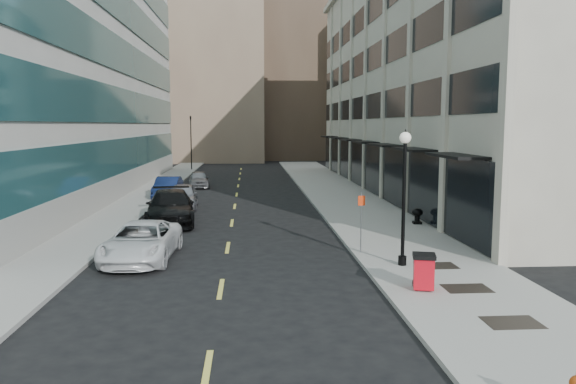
{
  "coord_description": "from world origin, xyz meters",
  "views": [
    {
      "loc": [
        0.92,
        -15.37,
        5.18
      ],
      "look_at": [
        2.6,
        8.59,
        2.28
      ],
      "focal_mm": 35.0,
      "sensor_mm": 36.0,
      "label": 1
    }
  ],
  "objects": [
    {
      "name": "sign_post",
      "position": [
        5.3,
        6.06,
        1.71
      ],
      "size": [
        0.28,
        0.08,
        2.42
      ],
      "rotation": [
        0.0,
        0.0,
        0.13
      ],
      "color": "slate",
      "rests_on": "sidewalk_right"
    },
    {
      "name": "ground",
      "position": [
        0.0,
        0.0,
        0.0
      ],
      "size": [
        160.0,
        160.0,
        0.0
      ],
      "primitive_type": "plane",
      "color": "black",
      "rests_on": "ground"
    },
    {
      "name": "sidewalk_right",
      "position": [
        7.5,
        20.0,
        0.07
      ],
      "size": [
        5.0,
        80.0,
        0.15
      ],
      "primitive_type": "cube",
      "color": "#99958B",
      "rests_on": "ground"
    },
    {
      "name": "trash_bin",
      "position": [
        6.23,
        1.0,
        0.75
      ],
      "size": [
        0.82,
        0.84,
        1.11
      ],
      "rotation": [
        0.0,
        0.0,
        -0.24
      ],
      "color": "red",
      "rests_on": "sidewalk_right"
    },
    {
      "name": "car_white_van",
      "position": [
        -3.2,
        6.0,
        0.73
      ],
      "size": [
        2.64,
        5.34,
        1.46
      ],
      "primitive_type": "imported",
      "rotation": [
        0.0,
        0.0,
        -0.04
      ],
      "color": "silver",
      "rests_on": "ground"
    },
    {
      "name": "car_blue_sedan",
      "position": [
        -4.8,
        24.4,
        0.74
      ],
      "size": [
        1.69,
        4.56,
        1.49
      ],
      "primitive_type": "imported",
      "rotation": [
        0.0,
        0.0,
        -0.03
      ],
      "color": "#13204A",
      "rests_on": "ground"
    },
    {
      "name": "skyline_stone",
      "position": [
        18.0,
        66.0,
        10.0
      ],
      "size": [
        10.0,
        14.0,
        20.0
      ],
      "primitive_type": "cube",
      "color": "#BCB49F",
      "rests_on": "ground"
    },
    {
      "name": "grate_far",
      "position": [
        7.6,
        3.8,
        0.15
      ],
      "size": [
        1.4,
        1.0,
        0.01
      ],
      "primitive_type": "cube",
      "color": "black",
      "rests_on": "sidewalk_right"
    },
    {
      "name": "grate_mid",
      "position": [
        7.6,
        1.0,
        0.15
      ],
      "size": [
        1.4,
        1.0,
        0.01
      ],
      "primitive_type": "cube",
      "color": "black",
      "rests_on": "sidewalk_right"
    },
    {
      "name": "skyline_tan_far",
      "position": [
        -14.0,
        78.0,
        11.0
      ],
      "size": [
        12.0,
        14.0,
        22.0
      ],
      "primitive_type": "cube",
      "color": "#856F57",
      "rests_on": "ground"
    },
    {
      "name": "car_silver_sedan",
      "position": [
        -3.2,
        19.56,
        0.76
      ],
      "size": [
        2.04,
        4.56,
        1.52
      ],
      "primitive_type": "imported",
      "rotation": [
        0.0,
        0.0,
        0.06
      ],
      "color": "gray",
      "rests_on": "ground"
    },
    {
      "name": "traffic_signal",
      "position": [
        -5.5,
        48.0,
        5.72
      ],
      "size": [
        0.66,
        0.66,
        6.98
      ],
      "color": "black",
      "rests_on": "ground"
    },
    {
      "name": "urn_planter",
      "position": [
        9.45,
        12.25,
        0.63
      ],
      "size": [
        0.57,
        0.57,
        0.79
      ],
      "rotation": [
        0.0,
        0.0,
        -0.08
      ],
      "color": "black",
      "rests_on": "sidewalk_right"
    },
    {
      "name": "lamppost",
      "position": [
        6.4,
        4.0,
        3.02
      ],
      "size": [
        0.41,
        0.41,
        4.88
      ],
      "color": "black",
      "rests_on": "sidewalk_right"
    },
    {
      "name": "building_right",
      "position": [
        16.94,
        26.99,
        8.99
      ],
      "size": [
        15.3,
        46.5,
        18.25
      ],
      "color": "#BCB49F",
      "rests_on": "ground"
    },
    {
      "name": "car_grey_sedan",
      "position": [
        -3.2,
        31.03,
        0.68
      ],
      "size": [
        2.06,
        4.17,
        1.37
      ],
      "primitive_type": "imported",
      "rotation": [
        0.0,
        0.0,
        0.11
      ],
      "color": "slate",
      "rests_on": "ground"
    },
    {
      "name": "grate_near",
      "position": [
        7.6,
        -2.0,
        0.15
      ],
      "size": [
        1.4,
        1.0,
        0.01
      ],
      "primitive_type": "cube",
      "color": "black",
      "rests_on": "sidewalk_right"
    },
    {
      "name": "road_centerline",
      "position": [
        0.0,
        17.0,
        0.01
      ],
      "size": [
        0.15,
        68.2,
        0.01
      ],
      "color": "#D8CC4C",
      "rests_on": "ground"
    },
    {
      "name": "building_left",
      "position": [
        -15.95,
        27.0,
        9.99
      ],
      "size": [
        16.14,
        46.0,
        20.0
      ],
      "color": "beige",
      "rests_on": "ground"
    },
    {
      "name": "car_black_pickup",
      "position": [
        -3.2,
        14.0,
        0.87
      ],
      "size": [
        3.1,
        6.21,
        1.73
      ],
      "primitive_type": "imported",
      "rotation": [
        0.0,
        0.0,
        0.12
      ],
      "color": "black",
      "rests_on": "ground"
    },
    {
      "name": "skyline_tan_near",
      "position": [
        -4.0,
        68.0,
        14.0
      ],
      "size": [
        14.0,
        18.0,
        28.0
      ],
      "primitive_type": "cube",
      "color": "#856F57",
      "rests_on": "ground"
    },
    {
      "name": "skyline_brown",
      "position": [
        8.0,
        72.0,
        17.0
      ],
      "size": [
        12.0,
        16.0,
        34.0
      ],
      "primitive_type": "cube",
      "color": "brown",
      "rests_on": "ground"
    },
    {
      "name": "sidewalk_left",
      "position": [
        -6.5,
        20.0,
        0.07
      ],
      "size": [
        3.0,
        80.0,
        0.15
      ],
      "primitive_type": "cube",
      "color": "#99958B",
      "rests_on": "ground"
    }
  ]
}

